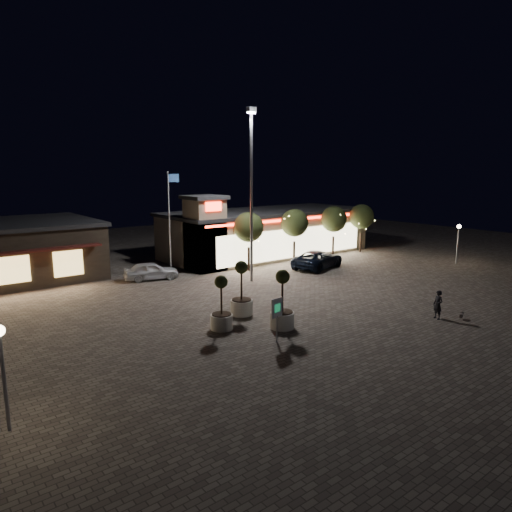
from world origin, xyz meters
TOP-DOWN VIEW (x-y plane):
  - ground at (0.00, 0.00)m, footprint 90.00×90.00m
  - retail_building at (9.51, 15.82)m, footprint 20.40×8.40m
  - floodlight_pole at (2.00, 8.00)m, footprint 0.60×0.40m
  - flagpole at (-1.90, 13.00)m, footprint 0.95×0.10m
  - lamp_post_east at (20.00, 2.00)m, footprint 0.36×0.36m
  - lamp_post_south at (-16.00, -3.00)m, footprint 0.36×0.36m
  - string_tree_a at (4.00, 11.00)m, footprint 2.42×2.42m
  - string_tree_b at (9.00, 11.00)m, footprint 2.42×2.42m
  - string_tree_c at (14.00, 11.00)m, footprint 2.42×2.42m
  - string_tree_d at (18.00, 11.00)m, footprint 2.42×2.42m
  - pickup_truck at (9.19, 8.25)m, footprint 5.81×3.78m
  - white_sedan at (-3.66, 13.00)m, footprint 4.23×2.54m
  - pedestrian at (4.80, -5.24)m, footprint 0.51×0.66m
  - dog at (5.79, -6.10)m, footprint 0.48×0.31m
  - planter_left at (-5.51, 0.70)m, footprint 1.16×1.16m
  - planter_mid at (-2.93, -1.09)m, footprint 1.26×1.26m
  - planter_right at (-3.27, 2.02)m, footprint 1.27×1.27m
  - valet_sign at (-4.47, -2.45)m, footprint 0.72×0.17m

SIDE VIEW (x-z plane):
  - ground at x=0.00m, z-range 0.00..0.00m
  - dog at x=5.79m, z-range 0.13..0.39m
  - white_sedan at x=-3.66m, z-range 0.00..1.35m
  - pickup_truck at x=9.19m, z-range 0.00..1.49m
  - pedestrian at x=4.80m, z-range 0.00..1.60m
  - planter_left at x=-5.51m, z-range -0.54..2.30m
  - planter_mid at x=-2.93m, z-range -0.59..2.51m
  - planter_right at x=-3.27m, z-range -0.60..2.52m
  - valet_sign at x=-4.47m, z-range 0.43..2.60m
  - retail_building at x=9.51m, z-range -0.84..5.26m
  - lamp_post_east at x=20.00m, z-range 0.72..4.20m
  - lamp_post_south at x=-16.00m, z-range 0.72..4.20m
  - string_tree_a at x=4.00m, z-range 1.17..5.95m
  - string_tree_b at x=9.00m, z-range 1.17..5.95m
  - string_tree_c at x=14.00m, z-range 1.17..5.95m
  - string_tree_d at x=18.00m, z-range 1.17..5.95m
  - flagpole at x=-1.90m, z-range 0.74..8.74m
  - floodlight_pole at x=2.00m, z-range 0.83..13.21m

